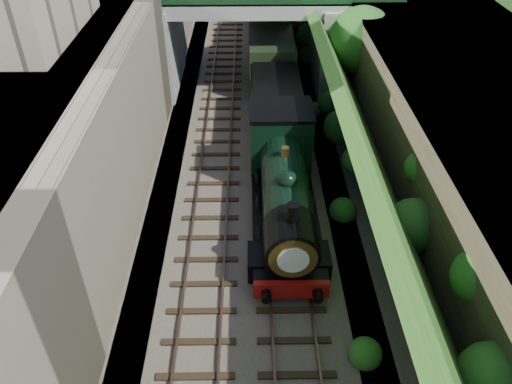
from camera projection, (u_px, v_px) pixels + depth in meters
trackbed at (253, 112)px, 30.20m from camera, size 10.00×90.00×0.20m
retaining_wall at (156, 59)px, 28.10m from camera, size 1.00×90.00×7.00m
street_plateau_left at (93, 59)px, 28.06m from camera, size 6.00×90.00×7.00m
street_plateau_right at (419, 63)px, 28.50m from camera, size 8.00×90.00×6.25m
embankment_slope at (339, 75)px, 28.45m from camera, size 4.54×90.00×6.36m
track_left at (220, 110)px, 30.09m from camera, size 2.50×90.00×0.20m
track_right at (273, 110)px, 30.12m from camera, size 2.50×90.00×0.20m
road_bridge at (267, 25)px, 31.04m from camera, size 16.00×6.40×7.25m
tree at (362, 42)px, 26.97m from camera, size 3.60×3.80×6.60m
locomotive at (284, 186)px, 21.02m from camera, size 3.10×10.22×3.83m
tender at (276, 111)px, 27.09m from camera, size 2.70×6.00×3.05m
coach_front at (268, 26)px, 36.93m from camera, size 2.90×18.00×3.70m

